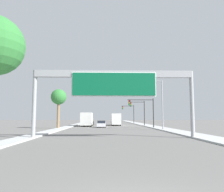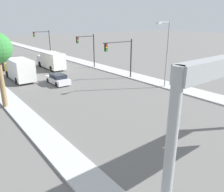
{
  "view_description": "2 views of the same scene",
  "coord_description": "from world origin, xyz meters",
  "px_view_note": "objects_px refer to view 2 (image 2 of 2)",
  "views": [
    {
      "loc": [
        -0.84,
        -4.58,
        2.19
      ],
      "look_at": [
        0.0,
        24.88,
        5.01
      ],
      "focal_mm": 35.0,
      "sensor_mm": 36.0,
      "label": 1
    },
    {
      "loc": [
        -14.04,
        13.98,
        8.35
      ],
      "look_at": [
        -1.79,
        29.54,
        1.51
      ],
      "focal_mm": 35.0,
      "sensor_mm": 36.0,
      "label": 2
    }
  ],
  "objects_px": {
    "car_mid_right": "(3,65)",
    "traffic_light_near_intersection": "(122,53)",
    "car_mid_center": "(58,79)",
    "traffic_light_mid_block": "(88,46)",
    "truck_box_primary": "(51,60)",
    "traffic_light_far_intersection": "(44,39)",
    "street_lamp_right": "(166,50)",
    "truck_box_secondary": "(20,69)"
  },
  "relations": [
    {
      "from": "car_mid_right",
      "to": "traffic_light_near_intersection",
      "type": "relative_size",
      "value": 0.77
    },
    {
      "from": "car_mid_center",
      "to": "traffic_light_mid_block",
      "type": "relative_size",
      "value": 0.74
    },
    {
      "from": "truck_box_primary",
      "to": "traffic_light_far_intersection",
      "type": "xyz_separation_m",
      "value": [
        5.43,
        16.1,
        2.56
      ]
    },
    {
      "from": "traffic_light_mid_block",
      "to": "street_lamp_right",
      "type": "relative_size",
      "value": 0.73
    },
    {
      "from": "car_mid_center",
      "to": "car_mid_right",
      "type": "bearing_deg",
      "value": 102.79
    },
    {
      "from": "traffic_light_mid_block",
      "to": "truck_box_primary",
      "type": "bearing_deg",
      "value": 145.05
    },
    {
      "from": "truck_box_primary",
      "to": "traffic_light_far_intersection",
      "type": "relative_size",
      "value": 1.31
    },
    {
      "from": "car_mid_right",
      "to": "traffic_light_far_intersection",
      "type": "height_order",
      "value": "traffic_light_far_intersection"
    },
    {
      "from": "truck_box_primary",
      "to": "traffic_light_mid_block",
      "type": "xyz_separation_m",
      "value": [
        5.58,
        -3.9,
        2.5
      ]
    },
    {
      "from": "car_mid_right",
      "to": "truck_box_secondary",
      "type": "height_order",
      "value": "truck_box_secondary"
    },
    {
      "from": "truck_box_secondary",
      "to": "traffic_light_mid_block",
      "type": "relative_size",
      "value": 1.25
    },
    {
      "from": "car_mid_right",
      "to": "traffic_light_near_intersection",
      "type": "height_order",
      "value": "traffic_light_near_intersection"
    },
    {
      "from": "street_lamp_right",
      "to": "traffic_light_far_intersection",
      "type": "bearing_deg",
      "value": 91.8
    },
    {
      "from": "truck_box_primary",
      "to": "traffic_light_near_intersection",
      "type": "relative_size",
      "value": 1.37
    },
    {
      "from": "truck_box_primary",
      "to": "traffic_light_near_intersection",
      "type": "xyz_separation_m",
      "value": [
        5.02,
        -13.9,
        2.46
      ]
    },
    {
      "from": "car_mid_center",
      "to": "traffic_light_near_intersection",
      "type": "xyz_separation_m",
      "value": [
        8.52,
        -3.8,
        3.34
      ]
    },
    {
      "from": "traffic_light_mid_block",
      "to": "street_lamp_right",
      "type": "bearing_deg",
      "value": -86.56
    },
    {
      "from": "traffic_light_near_intersection",
      "to": "traffic_light_mid_block",
      "type": "distance_m",
      "value": 10.02
    },
    {
      "from": "car_mid_right",
      "to": "traffic_light_mid_block",
      "type": "relative_size",
      "value": 0.74
    },
    {
      "from": "traffic_light_near_intersection",
      "to": "traffic_light_mid_block",
      "type": "height_order",
      "value": "traffic_light_mid_block"
    },
    {
      "from": "car_mid_center",
      "to": "car_mid_right",
      "type": "xyz_separation_m",
      "value": [
        -3.5,
        15.41,
        0.01
      ]
    },
    {
      "from": "truck_box_primary",
      "to": "street_lamp_right",
      "type": "distance_m",
      "value": 21.71
    },
    {
      "from": "car_mid_center",
      "to": "truck_box_secondary",
      "type": "height_order",
      "value": "truck_box_secondary"
    },
    {
      "from": "truck_box_primary",
      "to": "traffic_light_mid_block",
      "type": "relative_size",
      "value": 1.32
    },
    {
      "from": "street_lamp_right",
      "to": "truck_box_secondary",
      "type": "bearing_deg",
      "value": 131.13
    },
    {
      "from": "car_mid_right",
      "to": "street_lamp_right",
      "type": "height_order",
      "value": "street_lamp_right"
    },
    {
      "from": "truck_box_secondary",
      "to": "traffic_light_far_intersection",
      "type": "xyz_separation_m",
      "value": [
        12.43,
        20.97,
        2.5
      ]
    },
    {
      "from": "car_mid_center",
      "to": "traffic_light_far_intersection",
      "type": "bearing_deg",
      "value": 71.19
    },
    {
      "from": "truck_box_primary",
      "to": "traffic_light_near_intersection",
      "type": "distance_m",
      "value": 14.98
    },
    {
      "from": "car_mid_center",
      "to": "car_mid_right",
      "type": "distance_m",
      "value": 15.8
    },
    {
      "from": "car_mid_center",
      "to": "truck_box_secondary",
      "type": "bearing_deg",
      "value": 123.78
    },
    {
      "from": "car_mid_right",
      "to": "street_lamp_right",
      "type": "xyz_separation_m",
      "value": [
        13.57,
        -25.72,
        4.22
      ]
    },
    {
      "from": "traffic_light_near_intersection",
      "to": "street_lamp_right",
      "type": "height_order",
      "value": "street_lamp_right"
    },
    {
      "from": "truck_box_secondary",
      "to": "traffic_light_far_intersection",
      "type": "bearing_deg",
      "value": 59.35
    },
    {
      "from": "truck_box_primary",
      "to": "street_lamp_right",
      "type": "relative_size",
      "value": 0.96
    },
    {
      "from": "truck_box_primary",
      "to": "truck_box_secondary",
      "type": "distance_m",
      "value": 8.53
    },
    {
      "from": "car_mid_center",
      "to": "street_lamp_right",
      "type": "height_order",
      "value": "street_lamp_right"
    },
    {
      "from": "truck_box_primary",
      "to": "car_mid_right",
      "type": "bearing_deg",
      "value": 142.82
    },
    {
      "from": "traffic_light_mid_block",
      "to": "street_lamp_right",
      "type": "xyz_separation_m",
      "value": [
        0.99,
        -16.51,
        0.85
      ]
    },
    {
      "from": "truck_box_primary",
      "to": "traffic_light_mid_block",
      "type": "height_order",
      "value": "traffic_light_mid_block"
    },
    {
      "from": "car_mid_right",
      "to": "traffic_light_mid_block",
      "type": "height_order",
      "value": "traffic_light_mid_block"
    },
    {
      "from": "traffic_light_near_intersection",
      "to": "traffic_light_mid_block",
      "type": "xyz_separation_m",
      "value": [
        0.56,
        10.0,
        0.04
      ]
    }
  ]
}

